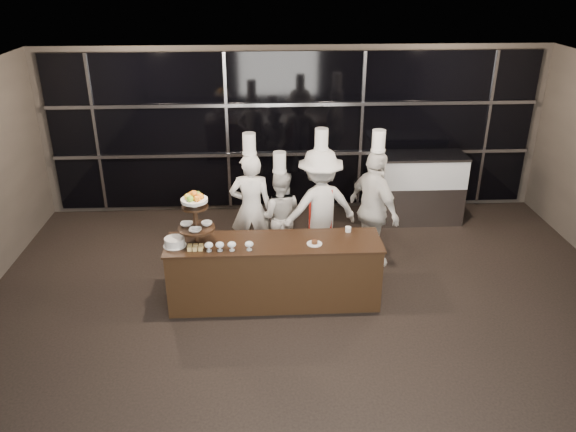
{
  "coord_description": "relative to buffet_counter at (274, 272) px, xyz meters",
  "views": [
    {
      "loc": [
        -0.62,
        -4.82,
        4.27
      ],
      "look_at": [
        -0.27,
        2.06,
        1.15
      ],
      "focal_mm": 35.0,
      "sensor_mm": 36.0,
      "label": 1
    }
  ],
  "objects": [
    {
      "name": "compotes",
      "position": [
        -0.6,
        -0.22,
        0.54
      ],
      "size": [
        0.62,
        0.11,
        0.12
      ],
      "color": "silver",
      "rests_on": "buffet_counter"
    },
    {
      "name": "chef_a",
      "position": [
        -0.31,
        1.19,
        0.44
      ],
      "size": [
        0.65,
        0.44,
        2.05
      ],
      "color": "white",
      "rests_on": "ground"
    },
    {
      "name": "chef_c",
      "position": [
        0.71,
        1.07,
        0.46
      ],
      "size": [
        1.33,
        0.99,
        2.14
      ],
      "color": "silver",
      "rests_on": "ground"
    },
    {
      "name": "display_stand",
      "position": [
        -1.0,
        -0.0,
        0.87
      ],
      "size": [
        0.48,
        0.48,
        0.74
      ],
      "color": "black",
      "rests_on": "buffet_counter"
    },
    {
      "name": "layer_cake",
      "position": [
        -1.29,
        -0.05,
        0.51
      ],
      "size": [
        0.3,
        0.3,
        0.11
      ],
      "color": "white",
      "rests_on": "buffet_counter"
    },
    {
      "name": "chef_cup",
      "position": [
        1.02,
        0.25,
        0.49
      ],
      "size": [
        0.08,
        0.08,
        0.07
      ],
      "primitive_type": "cylinder",
      "color": "white",
      "rests_on": "buffet_counter"
    },
    {
      "name": "window_wall",
      "position": [
        0.47,
        3.18,
        1.04
      ],
      "size": [
        8.6,
        0.1,
        2.8
      ],
      "color": "black",
      "rests_on": "ground"
    },
    {
      "name": "chef_d",
      "position": [
        1.51,
        0.96,
        0.47
      ],
      "size": [
        0.89,
        1.16,
        2.14
      ],
      "color": "white",
      "rests_on": "ground"
    },
    {
      "name": "chef_b",
      "position": [
        0.12,
        1.25,
        0.28
      ],
      "size": [
        0.77,
        0.64,
        1.75
      ],
      "color": "silver",
      "rests_on": "ground"
    },
    {
      "name": "buffet_counter",
      "position": [
        0.0,
        0.0,
        0.0
      ],
      "size": [
        2.84,
        0.74,
        0.92
      ],
      "color": "black",
      "rests_on": "ground"
    },
    {
      "name": "small_plate",
      "position": [
        0.52,
        -0.1,
        0.47
      ],
      "size": [
        0.2,
        0.2,
        0.05
      ],
      "color": "white",
      "rests_on": "buffet_counter"
    },
    {
      "name": "pastry_squares",
      "position": [
        -1.01,
        -0.17,
        0.48
      ],
      "size": [
        0.2,
        0.13,
        0.05
      ],
      "color": "#F5D177",
      "rests_on": "buffet_counter"
    },
    {
      "name": "room",
      "position": [
        0.47,
        -1.76,
        1.03
      ],
      "size": [
        10.0,
        10.0,
        10.0
      ],
      "color": "black",
      "rests_on": "ground"
    },
    {
      "name": "display_case",
      "position": [
        2.66,
        2.54,
        0.22
      ],
      "size": [
        1.48,
        0.65,
        1.24
      ],
      "color": "#A5A5AA",
      "rests_on": "ground"
    }
  ]
}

